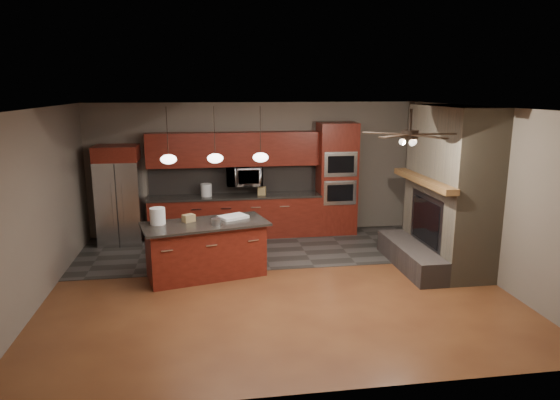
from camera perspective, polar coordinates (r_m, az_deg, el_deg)
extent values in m
plane|color=brown|center=(8.17, -0.50, -9.51)|extent=(7.00, 7.00, 0.00)
cube|color=white|center=(7.57, -0.54, 10.51)|extent=(7.00, 6.00, 0.02)
cube|color=#675D52|center=(10.68, -2.78, 3.58)|extent=(7.00, 0.02, 2.80)
cube|color=#675D52|center=(8.93, 22.31, 0.83)|extent=(0.02, 6.00, 2.80)
cube|color=#675D52|center=(8.06, -25.98, -0.70)|extent=(0.02, 6.00, 2.80)
cube|color=#383532|center=(9.85, -1.98, -5.56)|extent=(7.00, 2.40, 0.01)
cube|color=#6F644F|center=(9.08, 18.87, 1.29)|extent=(0.80, 2.00, 2.80)
cube|color=#463E3A|center=(9.11, 14.67, -6.23)|extent=(0.50, 2.00, 0.40)
cube|color=#2D2D30|center=(9.04, 16.46, -2.34)|extent=(0.05, 1.20, 0.95)
cube|color=black|center=(9.03, 16.32, -2.35)|extent=(0.02, 1.00, 0.75)
cube|color=brown|center=(8.84, 16.05, 2.16)|extent=(0.22, 2.10, 0.10)
cube|color=maroon|center=(10.55, -5.12, -1.96)|extent=(3.55, 0.60, 0.86)
cube|color=black|center=(10.45, -5.17, 0.43)|extent=(3.59, 0.64, 0.04)
cube|color=black|center=(10.66, -5.30, 2.43)|extent=(3.55, 0.03, 0.60)
cube|color=maroon|center=(10.41, -5.32, 5.80)|extent=(3.55, 0.35, 0.70)
cube|color=maroon|center=(10.73, 6.48, 2.42)|extent=(0.80, 0.60, 2.38)
cube|color=silver|center=(10.49, 6.87, 0.83)|extent=(0.70, 0.03, 0.52)
cube|color=black|center=(10.47, 6.90, 0.81)|extent=(0.55, 0.02, 0.35)
cube|color=silver|center=(10.38, 6.96, 4.07)|extent=(0.70, 0.03, 0.52)
cube|color=black|center=(10.36, 6.99, 4.06)|extent=(0.55, 0.02, 0.35)
imported|color=silver|center=(10.43, -4.14, 2.78)|extent=(0.73, 0.41, 0.50)
cube|color=silver|center=(10.50, -17.83, -0.27)|extent=(0.84, 0.72, 1.69)
cube|color=#2D2D30|center=(10.15, -18.14, -0.73)|extent=(0.02, 0.02, 1.67)
cube|color=silver|center=(10.15, -18.73, -0.48)|extent=(0.03, 0.03, 0.84)
cube|color=silver|center=(10.12, -17.61, -0.44)|extent=(0.03, 0.03, 0.84)
cube|color=maroon|center=(10.33, -18.20, 5.10)|extent=(0.84, 0.72, 0.30)
cube|color=maroon|center=(8.44, -8.45, -5.74)|extent=(2.00, 1.18, 0.88)
cube|color=black|center=(8.31, -8.55, -2.73)|extent=(2.18, 1.37, 0.04)
cylinder|color=white|center=(8.35, -13.82, -1.79)|extent=(0.25, 0.25, 0.27)
cylinder|color=#A6A7AB|center=(8.14, -7.30, -2.47)|extent=(0.21, 0.21, 0.11)
cube|color=white|center=(8.54, -5.38, -1.93)|extent=(0.55, 0.49, 0.05)
cube|color=#93784C|center=(8.41, -10.40, -2.05)|extent=(0.23, 0.22, 0.12)
cylinder|color=silver|center=(10.40, -8.43, 1.14)|extent=(0.24, 0.24, 0.26)
cube|color=#A18753|center=(10.42, -2.08, 1.06)|extent=(0.19, 0.16, 0.18)
cylinder|color=black|center=(8.24, -12.77, 7.66)|extent=(0.01, 0.01, 0.78)
ellipsoid|color=white|center=(8.29, -12.62, 4.56)|extent=(0.26, 0.26, 0.16)
cylinder|color=black|center=(8.22, -7.51, 7.85)|extent=(0.01, 0.01, 0.78)
ellipsoid|color=white|center=(8.27, -7.42, 4.75)|extent=(0.26, 0.26, 0.16)
cylinder|color=black|center=(8.27, -2.26, 7.98)|extent=(0.01, 0.01, 0.78)
ellipsoid|color=white|center=(8.32, -2.23, 4.89)|extent=(0.26, 0.26, 0.16)
cylinder|color=black|center=(7.29, 14.70, 8.84)|extent=(0.04, 0.04, 0.30)
cylinder|color=black|center=(7.31, 14.61, 7.27)|extent=(0.24, 0.24, 0.12)
cube|color=black|center=(7.46, 17.32, 7.22)|extent=(0.60, 0.12, 0.01)
cube|color=black|center=(7.68, 14.37, 7.53)|extent=(0.30, 0.61, 0.01)
cube|color=black|center=(7.40, 11.73, 7.48)|extent=(0.56, 0.45, 0.01)
cube|color=black|center=(6.98, 12.99, 7.13)|extent=(0.56, 0.45, 0.01)
cube|color=black|center=(7.03, 16.65, 6.95)|extent=(0.30, 0.61, 0.01)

